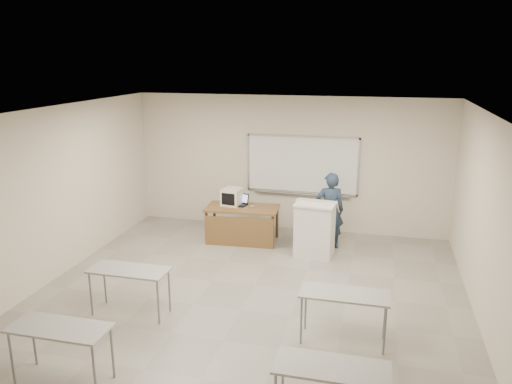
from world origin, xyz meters
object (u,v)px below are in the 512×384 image
(whiteboard, at_px, (302,166))
(crt_monitor, at_px, (232,197))
(presenter, at_px, (330,210))
(keyboard, at_px, (308,201))
(podium, at_px, (315,229))
(instructor_desk, at_px, (241,217))
(mouse, at_px, (252,206))
(laptop, at_px, (240,202))

(whiteboard, height_order, crt_monitor, whiteboard)
(presenter, bearing_deg, keyboard, 35.20)
(podium, height_order, keyboard, keyboard)
(instructor_desk, relative_size, keyboard, 3.13)
(crt_monitor, relative_size, mouse, 4.85)
(keyboard, bearing_deg, podium, -18.37)
(instructor_desk, height_order, laptop, laptop)
(podium, height_order, mouse, podium)
(whiteboard, bearing_deg, keyboard, -75.85)
(whiteboard, relative_size, instructor_desk, 1.64)
(instructor_desk, bearing_deg, crt_monitor, 132.56)
(instructor_desk, relative_size, mouse, 16.83)
(presenter, bearing_deg, instructor_desk, -6.51)
(crt_monitor, height_order, presenter, presenter)
(crt_monitor, bearing_deg, podium, -8.82)
(mouse, bearing_deg, presenter, -11.14)
(instructor_desk, distance_m, podium, 1.62)
(instructor_desk, bearing_deg, laptop, 106.69)
(mouse, height_order, presenter, presenter)
(mouse, distance_m, presenter, 1.62)
(instructor_desk, xyz_separation_m, presenter, (1.82, 0.19, 0.23))
(instructor_desk, height_order, presenter, presenter)
(keyboard, bearing_deg, presenter, 57.46)
(laptop, bearing_deg, keyboard, -4.07)
(laptop, height_order, keyboard, keyboard)
(instructor_desk, relative_size, laptop, 4.90)
(keyboard, relative_size, presenter, 0.31)
(crt_monitor, bearing_deg, instructor_desk, -35.72)
(laptop, bearing_deg, mouse, -5.25)
(crt_monitor, relative_size, laptop, 1.41)
(whiteboard, distance_m, mouse, 1.51)
(podium, bearing_deg, presenter, 70.53)
(podium, bearing_deg, keyboard, 157.49)
(mouse, bearing_deg, laptop, 148.66)
(podium, relative_size, mouse, 11.91)
(whiteboard, bearing_deg, crt_monitor, -145.51)
(instructor_desk, relative_size, presenter, 0.96)
(laptop, xyz_separation_m, keyboard, (1.54, -0.50, 0.28))
(whiteboard, bearing_deg, mouse, -131.76)
(laptop, distance_m, presenter, 1.93)
(instructor_desk, height_order, crt_monitor, crt_monitor)
(whiteboard, relative_size, keyboard, 5.12)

